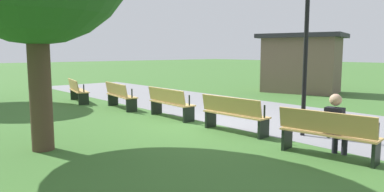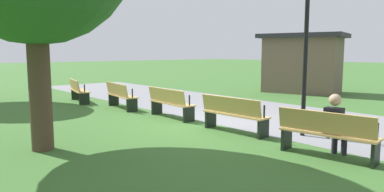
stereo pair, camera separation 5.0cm
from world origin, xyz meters
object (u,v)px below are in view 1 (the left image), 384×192
at_px(bench_1, 120,95).
at_px(bench_0, 77,90).
at_px(bench_2, 170,102).
at_px(bench_4, 327,133).
at_px(kiosk, 301,62).
at_px(lamp_post, 308,2).
at_px(person_seated, 336,124).
at_px(bench_3, 234,114).

bearing_deg(bench_1, bench_0, -162.20).
bearing_deg(bench_2, bench_4, 0.01).
distance_m(bench_1, kiosk, 9.31).
bearing_deg(lamp_post, kiosk, 122.45).
distance_m(bench_4, person_seated, 0.24).
distance_m(bench_0, kiosk, 10.38).
bearing_deg(bench_4, bench_2, 169.81).
relative_size(bench_2, bench_4, 0.98).
height_order(bench_0, person_seated, person_seated).
bearing_deg(person_seated, bench_3, 170.82).
xyz_separation_m(bench_0, bench_4, (10.09, 0.45, 0.00)).
xyz_separation_m(bench_1, bench_2, (2.53, 0.22, 0.00)).
distance_m(bench_0, lamp_post, 9.35).
height_order(bench_1, person_seated, person_seated).
height_order(bench_1, bench_2, same).
height_order(bench_2, bench_3, same).
bearing_deg(kiosk, bench_3, -83.88).
height_order(bench_4, lamp_post, lamp_post).
xyz_separation_m(bench_2, bench_4, (5.07, -0.22, 0.00)).
height_order(bench_0, bench_2, same).
relative_size(bench_0, bench_3, 1.02).
height_order(bench_1, bench_4, same).
distance_m(lamp_post, kiosk, 9.53).
relative_size(bench_3, bench_4, 0.98).
height_order(bench_0, lamp_post, lamp_post).
xyz_separation_m(bench_4, kiosk, (-6.31, 9.17, 0.96)).
bearing_deg(bench_3, bench_2, 177.45).
bearing_deg(bench_2, person_seated, 1.78).
xyz_separation_m(bench_3, lamp_post, (1.26, 1.02, 2.60)).
xyz_separation_m(person_seated, lamp_post, (-1.35, 1.09, 2.43)).
bearing_deg(bench_3, bench_1, 179.99).
relative_size(bench_2, kiosk, 0.40).
distance_m(bench_2, bench_3, 2.54).
relative_size(person_seated, lamp_post, 0.27).
xyz_separation_m(bench_1, kiosk, (1.29, 9.17, 0.96)).
height_order(bench_1, kiosk, kiosk).
relative_size(bench_4, person_seated, 1.52).
relative_size(bench_1, bench_2, 1.02).
bearing_deg(bench_0, bench_1, 22.90).
bearing_deg(person_seated, bench_2, 171.58).
height_order(bench_0, bench_1, same).
bearing_deg(bench_2, bench_0, -169.84).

